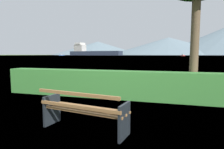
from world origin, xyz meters
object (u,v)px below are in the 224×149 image
object	(u,v)px
cargo_ship_large	(91,52)
sailboat_mid	(183,55)
tender_far	(62,55)
park_bench	(83,111)

from	to	relation	value
cargo_ship_large	sailboat_mid	distance (m)	179.09
sailboat_mid	tender_far	bearing A→B (deg)	167.26
cargo_ship_large	park_bench	bearing A→B (deg)	-67.40
park_bench	cargo_ship_large	bearing A→B (deg)	112.60
tender_far	sailboat_mid	bearing A→B (deg)	-12.74
park_bench	tender_far	xyz separation A→B (m)	(-139.03, 229.93, 0.37)
cargo_ship_large	sailboat_mid	xyz separation A→B (m)	(141.67, -109.41, -5.62)
cargo_ship_large	sailboat_mid	bearing A→B (deg)	-37.68
sailboat_mid	tender_far	world-z (taller)	tender_far
park_bench	tender_far	size ratio (longest dim) A/B	0.25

